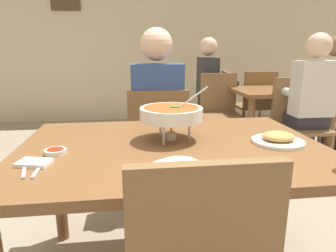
{
  "coord_description": "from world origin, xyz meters",
  "views": [
    {
      "loc": [
        -0.18,
        -1.29,
        1.17
      ],
      "look_at": [
        0.0,
        0.15,
        0.79
      ],
      "focal_mm": 31.62,
      "sensor_mm": 36.0,
      "label": 1
    }
  ],
  "objects": [
    {
      "name": "chair_diner_main",
      "position": [
        -0.0,
        0.77,
        0.51
      ],
      "size": [
        0.44,
        0.44,
        0.9
      ],
      "color": "brown",
      "rests_on": "ground_plane"
    },
    {
      "name": "patron_bg_middle",
      "position": [
        2.09,
        1.78,
        0.75
      ],
      "size": [
        0.4,
        0.45,
        1.31
      ],
      "color": "#2D2D38",
      "rests_on": "ground_plane"
    },
    {
      "name": "rice_plate",
      "position": [
        -0.02,
        -0.33,
        0.76
      ],
      "size": [
        0.24,
        0.24,
        0.06
      ],
      "color": "white",
      "rests_on": "dining_table_main"
    },
    {
      "name": "chair_bg_left",
      "position": [
        1.41,
        1.33,
        0.51
      ],
      "size": [
        0.45,
        0.45,
        0.9
      ],
      "color": "brown",
      "rests_on": "ground_plane"
    },
    {
      "name": "curry_bowl",
      "position": [
        0.01,
        0.08,
        0.87
      ],
      "size": [
        0.33,
        0.3,
        0.26
      ],
      "color": "silver",
      "rests_on": "dining_table_main"
    },
    {
      "name": "dining_table_far",
      "position": [
        1.45,
        1.81,
        0.61
      ],
      "size": [
        1.0,
        0.8,
        0.74
      ],
      "color": "brown",
      "rests_on": "ground_plane"
    },
    {
      "name": "fork_utensil",
      "position": [
        -0.58,
        -0.23,
        0.74
      ],
      "size": [
        0.06,
        0.17,
        0.01
      ],
      "primitive_type": "cube",
      "rotation": [
        0.0,
        0.0,
        0.27
      ],
      "color": "silver",
      "rests_on": "dining_table_main"
    },
    {
      "name": "sauce_dish",
      "position": [
        -0.51,
        -0.06,
        0.75
      ],
      "size": [
        0.09,
        0.09,
        0.02
      ],
      "color": "white",
      "rests_on": "dining_table_main"
    },
    {
      "name": "napkin_folded",
      "position": [
        -0.56,
        -0.18,
        0.75
      ],
      "size": [
        0.14,
        0.11,
        0.02
      ],
      "primitive_type": "cube",
      "rotation": [
        0.0,
        0.0,
        -0.25
      ],
      "color": "white",
      "rests_on": "dining_table_main"
    },
    {
      "name": "chair_bg_right",
      "position": [
        0.89,
        2.3,
        0.51
      ],
      "size": [
        0.49,
        0.49,
        0.9
      ],
      "color": "brown",
      "rests_on": "ground_plane"
    },
    {
      "name": "chair_bg_middle",
      "position": [
        2.11,
        1.73,
        0.51
      ],
      "size": [
        0.48,
        0.48,
        0.9
      ],
      "color": "brown",
      "rests_on": "ground_plane"
    },
    {
      "name": "appetizer_plate",
      "position": [
        0.5,
        -0.04,
        0.76
      ],
      "size": [
        0.24,
        0.24,
        0.06
      ],
      "color": "white",
      "rests_on": "dining_table_main"
    },
    {
      "name": "dining_table_main",
      "position": [
        0.0,
        0.0,
        0.64
      ],
      "size": [
        1.39,
        0.98,
        0.74
      ],
      "color": "brown",
      "rests_on": "ground_plane"
    },
    {
      "name": "patron_bg_left",
      "position": [
        1.47,
        1.25,
        0.75
      ],
      "size": [
        0.4,
        0.45,
        1.31
      ],
      "color": "#2D2D38",
      "rests_on": "ground_plane"
    },
    {
      "name": "patron_bg_right",
      "position": [
        0.81,
        2.32,
        0.75
      ],
      "size": [
        0.45,
        0.4,
        1.31
      ],
      "color": "#2D2D38",
      "rests_on": "ground_plane"
    },
    {
      "name": "chair_bg_window",
      "position": [
        0.83,
        1.95,
        0.51
      ],
      "size": [
        0.48,
        0.48,
        0.9
      ],
      "color": "brown",
      "rests_on": "ground_plane"
    },
    {
      "name": "chair_bg_corner",
      "position": [
        1.42,
        2.31,
        0.51
      ],
      "size": [
        0.45,
        0.45,
        0.9
      ],
      "color": "brown",
      "rests_on": "ground_plane"
    },
    {
      "name": "diner_main",
      "position": [
        0.0,
        0.81,
        0.75
      ],
      "size": [
        0.4,
        0.45,
        1.31
      ],
      "color": "#2D2D38",
      "rests_on": "ground_plane"
    },
    {
      "name": "spoon_utensil",
      "position": [
        -0.53,
        -0.23,
        0.74
      ],
      "size": [
        0.02,
        0.17,
        0.01
      ],
      "primitive_type": "cube",
      "rotation": [
        0.0,
        0.0,
        0.02
      ],
      "color": "silver",
      "rests_on": "dining_table_main"
    },
    {
      "name": "cafe_rear_partition",
      "position": [
        0.0,
        3.76,
        1.5
      ],
      "size": [
        10.0,
        0.1,
        3.0
      ],
      "primitive_type": "cube",
      "color": "beige",
      "rests_on": "ground_plane"
    }
  ]
}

